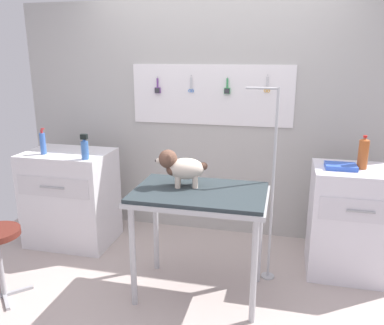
{
  "coord_description": "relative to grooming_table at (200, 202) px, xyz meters",
  "views": [
    {
      "loc": [
        0.68,
        -2.51,
        1.8
      ],
      "look_at": [
        0.03,
        0.19,
        1.03
      ],
      "focal_mm": 36.51,
      "sensor_mm": 36.0,
      "label": 1
    }
  ],
  "objects": [
    {
      "name": "conditioner_bottle",
      "position": [
        -1.1,
        0.37,
        0.25
      ],
      "size": [
        0.06,
        0.06,
        0.22
      ],
      "color": "#3F71BF",
      "rests_on": "counter_left"
    },
    {
      "name": "grooming_table",
      "position": [
        0.0,
        0.0,
        0.0
      ],
      "size": [
        0.99,
        0.64,
        0.84
      ],
      "color": "#B7B7BC",
      "rests_on": "ground"
    },
    {
      "name": "ground",
      "position": [
        -0.11,
        -0.11,
        -0.77
      ],
      "size": [
        4.4,
        4.0,
        0.04
      ],
      "primitive_type": "cube",
      "color": "#B4A39D"
    },
    {
      "name": "dog",
      "position": [
        -0.16,
        0.06,
        0.24
      ],
      "size": [
        0.38,
        0.23,
        0.28
      ],
      "color": "beige",
      "rests_on": "grooming_table"
    },
    {
      "name": "spray_bottle_tall",
      "position": [
        -1.57,
        0.45,
        0.26
      ],
      "size": [
        0.05,
        0.05,
        0.24
      ],
      "color": "#3C67BB",
      "rests_on": "counter_left"
    },
    {
      "name": "cabinet_right",
      "position": [
        1.17,
        0.59,
        -0.29
      ],
      "size": [
        0.68,
        0.54,
        0.92
      ],
      "color": "silver",
      "rests_on": "ground"
    },
    {
      "name": "counter_left",
      "position": [
        -1.4,
        0.57,
        -0.3
      ],
      "size": [
        0.8,
        0.58,
        0.91
      ],
      "color": "silver",
      "rests_on": "ground"
    },
    {
      "name": "grooming_arm",
      "position": [
        0.5,
        0.34,
        -0.02
      ],
      "size": [
        0.3,
        0.11,
        1.57
      ],
      "color": "#B7B7BC",
      "rests_on": "ground"
    },
    {
      "name": "rear_wall_panel",
      "position": [
        -0.11,
        1.17,
        0.4
      ],
      "size": [
        4.0,
        0.11,
        2.3
      ],
      "color": "#AEABA7",
      "rests_on": "ground"
    },
    {
      "name": "supply_tray",
      "position": [
        1.03,
        0.56,
        0.18
      ],
      "size": [
        0.24,
        0.18,
        0.04
      ],
      "color": "blue",
      "rests_on": "cabinet_right"
    },
    {
      "name": "soda_bottle",
      "position": [
        1.19,
        0.59,
        0.29
      ],
      "size": [
        0.08,
        0.08,
        0.27
      ],
      "color": "#B05324",
      "rests_on": "cabinet_right"
    }
  ]
}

